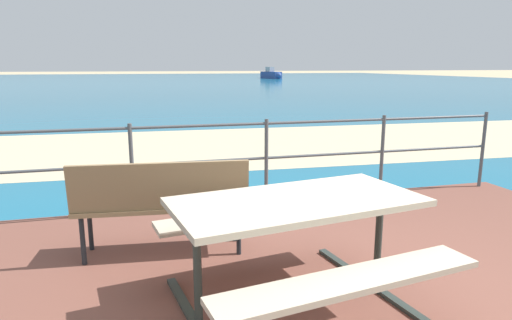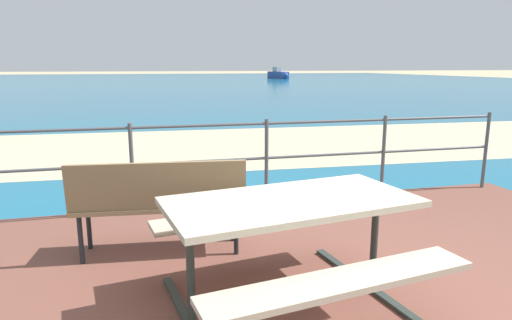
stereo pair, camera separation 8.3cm
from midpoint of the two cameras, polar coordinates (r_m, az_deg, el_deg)
name	(u,v)px [view 1 (the left image)]	position (r m, az deg, el deg)	size (l,w,h in m)	color
patio_paving	(373,319)	(3.15, 13.90, -19.03)	(6.40, 5.20, 0.06)	brown
sea_water	(149,83)	(42.39, -13.49, 9.48)	(90.00, 90.00, 0.01)	#196B8E
beach_strip	(208,146)	(9.23, -6.37, 1.76)	(54.00, 4.68, 0.01)	beige
picnic_table	(297,225)	(2.86, 4.40, -8.21)	(1.75, 1.64, 0.76)	#BCAD93
park_bench	(162,199)	(3.78, -12.55, -4.84)	(1.45, 0.56, 0.83)	#8C704C
railing_fence	(266,150)	(5.06, 0.87, 1.24)	(5.94, 0.04, 0.99)	#4C5156
boat_near	(271,74)	(55.70, 1.94, 10.84)	(1.64, 4.54, 1.40)	#2D478C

